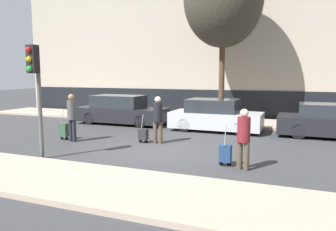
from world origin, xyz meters
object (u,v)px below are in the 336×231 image
at_px(parked_bicycle, 335,119).
at_px(parked_car_1, 215,116).
at_px(parked_car_0, 121,111).
at_px(parked_car_2, 335,122).
at_px(pedestrian_center, 158,117).
at_px(pedestrian_left, 72,114).
at_px(trolley_center, 143,134).
at_px(trolley_left, 64,130).
at_px(pedestrian_right, 244,136).
at_px(traffic_light, 36,79).
at_px(trolley_right, 225,153).

bearing_deg(parked_bicycle, parked_car_1, -156.93).
xyz_separation_m(parked_car_0, parked_car_1, (4.94, -0.21, -0.02)).
bearing_deg(parked_car_2, pedestrian_center, -149.69).
height_order(parked_car_2, pedestrian_left, pedestrian_left).
bearing_deg(parked_car_0, parked_car_2, -0.46).
bearing_deg(trolley_center, parked_car_1, 62.66).
xyz_separation_m(parked_car_2, trolley_left, (-9.75, -4.31, -0.26)).
bearing_deg(pedestrian_left, trolley_center, 32.77).
distance_m(parked_car_2, pedestrian_right, 6.39).
bearing_deg(parked_car_2, pedestrian_left, -154.20).
bearing_deg(pedestrian_right, parked_car_2, 86.43).
distance_m(trolley_left, traffic_light, 3.61).
xyz_separation_m(trolley_left, pedestrian_center, (3.64, 0.74, 0.60)).
height_order(parked_car_1, pedestrian_left, pedestrian_left).
bearing_deg(parked_bicycle, pedestrian_right, -110.08).
bearing_deg(traffic_light, trolley_left, 115.76).
distance_m(parked_car_0, parked_car_1, 4.95).
xyz_separation_m(trolley_left, trolley_center, (3.11, 0.62, -0.06)).
xyz_separation_m(parked_car_1, trolley_right, (1.62, -5.47, -0.31)).
distance_m(parked_car_0, pedestrian_left, 4.58).
height_order(pedestrian_right, traffic_light, traffic_light).
distance_m(trolley_center, trolley_right, 3.95).
distance_m(parked_car_0, trolley_left, 4.40).
bearing_deg(parked_car_2, pedestrian_right, -114.72).
relative_size(trolley_center, trolley_right, 0.94).
xyz_separation_m(pedestrian_left, pedestrian_right, (6.55, -1.34, -0.10)).
relative_size(parked_car_0, trolley_center, 4.35).
distance_m(pedestrian_right, traffic_light, 6.08).
bearing_deg(trolley_center, pedestrian_left, -163.38).
relative_size(trolley_center, pedestrian_right, 0.65).
relative_size(parked_car_0, pedestrian_right, 2.83).
xyz_separation_m(pedestrian_left, pedestrian_center, (3.12, 0.89, -0.05)).
bearing_deg(trolley_center, trolley_right, -28.96).
bearing_deg(trolley_left, trolley_right, -11.18).
xyz_separation_m(trolley_left, pedestrian_right, (7.08, -1.50, 0.55)).
height_order(pedestrian_right, parked_bicycle, pedestrian_right).
relative_size(trolley_left, trolley_right, 1.04).
bearing_deg(trolley_center, parked_bicycle, 39.77).
relative_size(pedestrian_left, traffic_light, 0.54).
relative_size(parked_car_0, trolley_right, 4.09).
distance_m(trolley_center, pedestrian_right, 4.54).
xyz_separation_m(trolley_right, traffic_light, (-5.27, -1.40, 2.05)).
bearing_deg(trolley_left, parked_car_2, 23.83).
bearing_deg(trolley_right, parked_car_1, 106.52).
xyz_separation_m(pedestrian_right, trolley_right, (-0.51, 0.20, -0.57)).
height_order(parked_car_0, trolley_center, parked_car_0).
height_order(parked_car_2, trolley_right, parked_car_2).
bearing_deg(pedestrian_left, parked_bicycle, 50.59).
bearing_deg(trolley_left, trolley_center, 11.24).
distance_m(trolley_center, traffic_light, 4.31).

